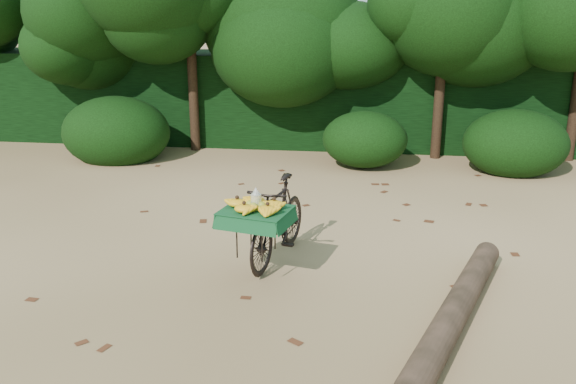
# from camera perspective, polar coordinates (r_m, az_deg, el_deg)

# --- Properties ---
(ground) EXTENTS (80.00, 80.00, 0.00)m
(ground) POSITION_cam_1_polar(r_m,az_deg,el_deg) (6.85, -6.31, -6.35)
(ground) COLOR tan
(ground) RESTS_ON ground
(vendor_bicycle) EXTENTS (0.89, 1.72, 0.93)m
(vendor_bicycle) POSITION_cam_1_polar(r_m,az_deg,el_deg) (6.66, -1.02, -2.60)
(vendor_bicycle) COLOR black
(vendor_bicycle) RESTS_ON ground
(fallen_log) EXTENTS (1.43, 3.37, 0.25)m
(fallen_log) POSITION_cam_1_polar(r_m,az_deg,el_deg) (5.46, 14.76, -11.81)
(fallen_log) COLOR brown
(fallen_log) RESTS_ON ground
(hedge_backdrop) EXTENTS (26.00, 1.80, 1.80)m
(hedge_backdrop) POSITION_cam_1_polar(r_m,az_deg,el_deg) (12.62, 0.51, 8.79)
(hedge_backdrop) COLOR black
(hedge_backdrop) RESTS_ON ground
(tree_row) EXTENTS (14.50, 2.00, 4.00)m
(tree_row) POSITION_cam_1_polar(r_m,az_deg,el_deg) (11.83, -3.20, 13.57)
(tree_row) COLOR black
(tree_row) RESTS_ON ground
(bush_clumps) EXTENTS (8.80, 1.70, 0.90)m
(bush_clumps) POSITION_cam_1_polar(r_m,az_deg,el_deg) (10.69, 1.80, 4.82)
(bush_clumps) COLOR black
(bush_clumps) RESTS_ON ground
(leaf_litter) EXTENTS (7.00, 7.30, 0.01)m
(leaf_litter) POSITION_cam_1_polar(r_m,az_deg,el_deg) (7.44, -5.10, -4.36)
(leaf_litter) COLOR #532916
(leaf_litter) RESTS_ON ground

